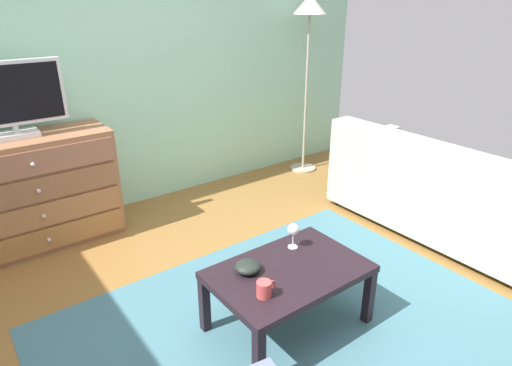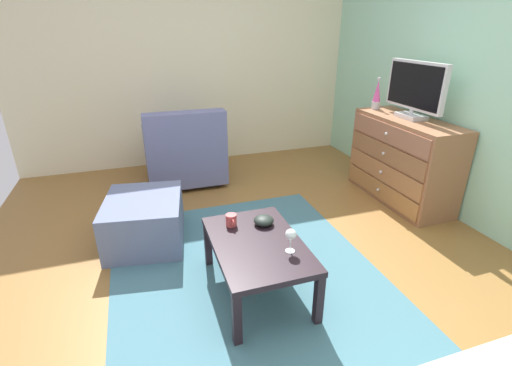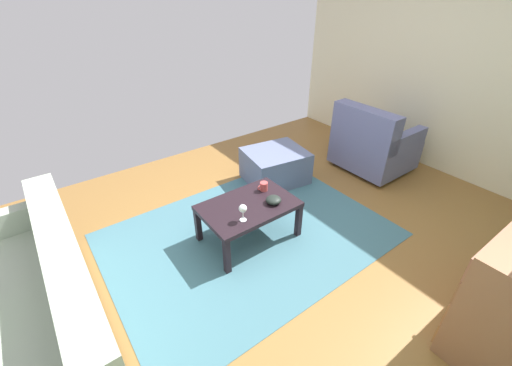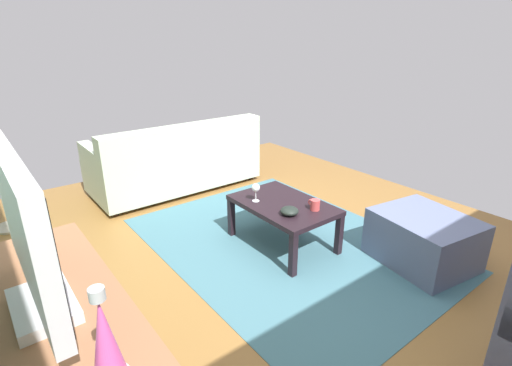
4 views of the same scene
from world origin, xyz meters
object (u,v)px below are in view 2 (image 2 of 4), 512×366
object	(u,v)px
mug	(231,220)
armchair	(185,153)
wine_glass	(291,235)
ottoman	(145,221)
coffee_table	(257,248)
tv	(415,89)
lava_lamp	(377,95)
dresser	(402,160)
bowl_decorative	(264,220)

from	to	relation	value
mug	armchair	world-z (taller)	armchair
wine_glass	armchair	world-z (taller)	armchair
armchair	ottoman	size ratio (longest dim) A/B	1.24
coffee_table	armchair	distance (m)	2.07
tv	armchair	bearing A→B (deg)	-118.59
lava_lamp	armchair	bearing A→B (deg)	-108.14
tv	coffee_table	bearing A→B (deg)	-63.68
coffee_table	lava_lamp	bearing A→B (deg)	127.66
dresser	wine_glass	world-z (taller)	dresser
mug	dresser	bearing A→B (deg)	108.54
coffee_table	armchair	bearing A→B (deg)	-175.10
dresser	ottoman	bearing A→B (deg)	-89.25
tv	mug	world-z (taller)	tv
bowl_decorative	ottoman	bearing A→B (deg)	-130.45
wine_glass	dresser	bearing A→B (deg)	122.44
tv	bowl_decorative	distance (m)	2.05
wine_glass	armchair	distance (m)	2.26
wine_glass	armchair	bearing A→B (deg)	-171.41
wine_glass	ottoman	distance (m)	1.38
lava_lamp	mug	size ratio (longest dim) A/B	2.89
dresser	armchair	xyz separation A→B (m)	(-1.14, -2.04, -0.08)
mug	ottoman	distance (m)	0.89
bowl_decorative	ottoman	distance (m)	1.08
tv	lava_lamp	distance (m)	0.49
wine_glass	mug	bearing A→B (deg)	-147.86
tv	wine_glass	size ratio (longest dim) A/B	4.62
dresser	wine_glass	bearing A→B (deg)	-57.56
bowl_decorative	lava_lamp	bearing A→B (deg)	125.27
bowl_decorative	armchair	distance (m)	1.88
lava_lamp	coffee_table	size ratio (longest dim) A/B	0.38
dresser	bowl_decorative	size ratio (longest dim) A/B	8.30
coffee_table	wine_glass	xyz separation A→B (m)	(0.17, 0.16, 0.17)
coffee_table	wine_glass	distance (m)	0.28
ottoman	armchair	bearing A→B (deg)	156.60
wine_glass	lava_lamp	bearing A→B (deg)	133.45
wine_glass	coffee_table	bearing A→B (deg)	-136.43
coffee_table	wine_glass	size ratio (longest dim) A/B	5.48
lava_lamp	coffee_table	distance (m)	2.39
coffee_table	bowl_decorative	world-z (taller)	bowl_decorative
dresser	armchair	bearing A→B (deg)	-119.28
armchair	ottoman	xyz separation A→B (m)	(1.18, -0.51, -0.15)
armchair	ottoman	world-z (taller)	armchair
tv	armchair	xyz separation A→B (m)	(-1.12, -2.06, -0.79)
mug	bowl_decorative	distance (m)	0.23
dresser	tv	size ratio (longest dim) A/B	1.63
dresser	tv	world-z (taller)	tv
coffee_table	ottoman	xyz separation A→B (m)	(-0.88, -0.69, -0.14)
bowl_decorative	dresser	bearing A→B (deg)	112.27
lava_lamp	bowl_decorative	world-z (taller)	lava_lamp
lava_lamp	coffee_table	xyz separation A→B (m)	(1.40, -1.82, -0.66)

